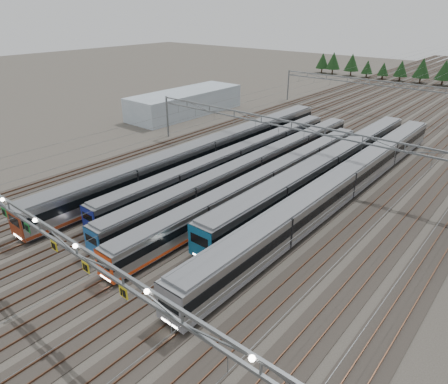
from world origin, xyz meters
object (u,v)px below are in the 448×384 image
Objects in this scene: train_b at (234,158)px; train_c at (254,166)px; gantry_mid at (291,131)px; gantry_far at (393,89)px; train_e at (327,167)px; train_f at (343,184)px; gantry_near at (38,228)px; train_d at (265,181)px; train_a at (208,151)px; west_shed at (186,102)px.

train_c is (4.50, -0.77, 0.02)m from train_b.
gantry_mid is 1.00× the size of gantry_far.
train_b is 14.42m from train_e.
train_c is at bearing -173.26° from train_f.
gantry_near is (-6.80, -39.68, 4.77)m from train_e.
train_d is at bearing -149.57° from train_f.
gantry_near is at bearing -90.07° from gantry_mid.
train_a reaches higher than train_c.
west_shed is (-27.28, 22.32, 0.37)m from train_a.
west_shed is (-45.28, 16.12, 0.38)m from train_e.
gantry_far reaches higher than train_b.
train_d is 1.75× the size of west_shed.
train_e is at bearing 19.02° from train_a.
west_shed is (-38.53, -29.32, -3.69)m from gantry_far.
west_shed is at bearing 148.83° from train_c.
train_d is 0.95× the size of train_e.
train_f is 12.85m from gantry_mid.
gantry_far reaches higher than west_shed.
gantry_mid is 41.76m from west_shed.
train_d is at bearing -87.66° from gantry_far.
train_e is 0.98× the size of gantry_mid.
train_c reaches higher than train_b.
train_a is 1.20× the size of train_d.
train_e is (9.00, 5.83, 0.35)m from train_c.
gantry_near is (11.20, -33.48, 4.76)m from train_a.
train_c is 1.00× the size of gantry_near.
train_b is 4.57m from train_c.
train_f is at bearing -77.24° from gantry_far.
train_c is 5.82m from train_d.
gantry_mid is (0.05, 40.12, -0.70)m from gantry_near.
train_a is 9.02m from train_c.
gantry_mid is at bearing 102.73° from train_d.
train_e is at bearing 64.71° from train_d.
train_a reaches higher than train_b.
west_shed reaches higher than train_f.
gantry_far is at bearing 92.34° from train_d.
west_shed is at bearing -142.73° from gantry_far.
train_b is at bearing 153.63° from train_d.
train_b is at bearing 14.26° from train_a.
train_a is at bearing -165.74° from train_b.
west_shed reaches higher than train_d.
train_e reaches higher than train_f.
west_shed is (-36.28, 21.95, 0.74)m from train_c.
train_d is at bearing -39.37° from train_c.
train_e is at bearing -81.55° from gantry_far.
train_e is 1.84× the size of west_shed.
train_f is at bearing -22.56° from gantry_mid.
gantry_near reaches higher than train_a.
train_a is at bearing -175.00° from train_f.
train_a is 1.11× the size of gantry_far.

